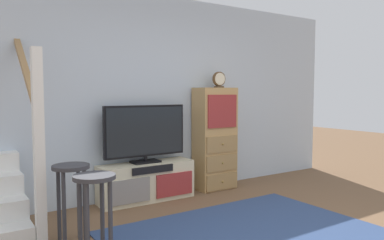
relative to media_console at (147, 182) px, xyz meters
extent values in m
cube|color=silver|center=(0.30, 0.27, 1.10)|extent=(6.40, 0.12, 2.70)
cube|color=navy|center=(0.30, -1.59, -0.24)|extent=(2.60, 1.80, 0.01)
cube|color=beige|center=(0.00, 0.01, 0.00)|extent=(1.25, 0.36, 0.49)
cube|color=gray|center=(-0.31, -0.18, -0.04)|extent=(0.52, 0.02, 0.30)
cube|color=maroon|center=(0.31, -0.18, -0.04)|extent=(0.52, 0.02, 0.30)
cube|color=black|center=(0.00, -0.18, 0.19)|extent=(0.56, 0.02, 0.09)
cube|color=black|center=(0.00, 0.03, 0.26)|extent=(0.36, 0.22, 0.02)
cylinder|color=black|center=(0.00, 0.03, 0.30)|extent=(0.05, 0.05, 0.06)
cube|color=black|center=(0.00, 0.03, 0.66)|extent=(1.11, 0.05, 0.66)
cube|color=black|center=(0.00, 0.00, 0.66)|extent=(1.06, 0.01, 0.61)
cube|color=tan|center=(1.11, 0.02, 0.49)|extent=(0.58, 0.34, 1.47)
cube|color=#9C7949|center=(1.11, -0.16, -0.11)|extent=(0.53, 0.02, 0.23)
sphere|color=olive|center=(1.11, -0.18, -0.11)|extent=(0.03, 0.03, 0.03)
cube|color=#9C7949|center=(1.11, -0.16, 0.16)|extent=(0.53, 0.02, 0.23)
sphere|color=olive|center=(1.11, -0.18, 0.16)|extent=(0.03, 0.03, 0.03)
cube|color=#9C7949|center=(1.11, -0.16, 0.43)|extent=(0.53, 0.02, 0.23)
sphere|color=olive|center=(1.11, -0.18, 0.43)|extent=(0.03, 0.03, 0.03)
cube|color=maroon|center=(1.11, -0.16, 0.89)|extent=(0.49, 0.02, 0.46)
cube|color=#4C3823|center=(1.16, 0.00, 1.23)|extent=(0.12, 0.08, 0.02)
cylinder|color=brown|center=(1.16, 0.00, 1.35)|extent=(0.20, 0.04, 0.20)
cylinder|color=beige|center=(1.16, -0.03, 1.35)|extent=(0.17, 0.01, 0.17)
cube|color=white|center=(-1.45, -0.79, 0.65)|extent=(0.09, 0.09, 1.80)
cube|color=#9E7547|center=(-1.45, -0.14, 1.45)|extent=(0.06, 1.33, 0.99)
cylinder|color=#333338|center=(-1.25, -1.51, 0.11)|extent=(0.04, 0.04, 0.71)
cylinder|color=#333338|center=(-1.06, -1.51, 0.11)|extent=(0.04, 0.04, 0.71)
cylinder|color=#333338|center=(-1.25, -1.32, 0.11)|extent=(0.04, 0.04, 0.71)
cylinder|color=#333338|center=(-1.06, -1.32, 0.11)|extent=(0.04, 0.04, 0.71)
cylinder|color=#333338|center=(-1.16, -1.41, 0.48)|extent=(0.34, 0.34, 0.03)
cylinder|color=#333338|center=(-1.28, -0.94, 0.10)|extent=(0.04, 0.04, 0.70)
cylinder|color=#333338|center=(-1.10, -0.94, 0.10)|extent=(0.04, 0.04, 0.70)
cylinder|color=#333338|center=(-1.28, -0.76, 0.10)|extent=(0.04, 0.04, 0.70)
cylinder|color=#333338|center=(-1.10, -0.76, 0.10)|extent=(0.04, 0.04, 0.70)
cylinder|color=#333338|center=(-1.19, -0.85, 0.47)|extent=(0.34, 0.34, 0.03)
camera|label=1|loc=(-2.13, -4.32, 1.16)|focal=35.13mm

